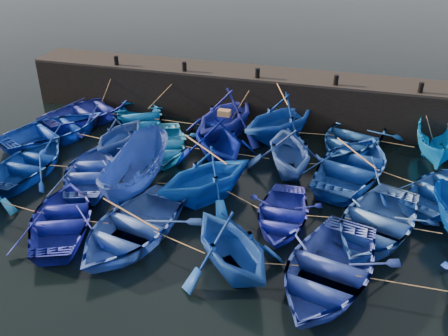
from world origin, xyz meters
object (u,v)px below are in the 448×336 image
(boat_0, at_px, (91,111))
(wooden_crate, at_px, (224,113))
(boat_13, at_px, (29,163))
(boat_8, at_px, (164,145))

(boat_0, xyz_separation_m, wooden_crate, (8.34, -2.73, 1.94))
(boat_13, height_order, wooden_crate, wooden_crate)
(boat_13, bearing_deg, wooden_crate, -157.76)
(boat_0, xyz_separation_m, boat_8, (5.31, -2.63, -0.09))
(boat_0, distance_m, wooden_crate, 8.99)
(boat_13, relative_size, wooden_crate, 8.57)
(boat_0, bearing_deg, wooden_crate, -168.25)
(boat_0, distance_m, boat_8, 5.92)
(boat_0, height_order, boat_8, boat_0)
(boat_0, bearing_deg, boat_13, 122.19)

